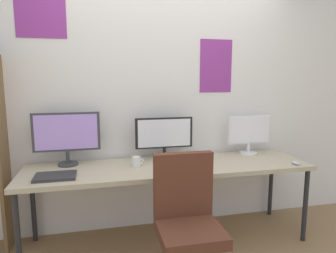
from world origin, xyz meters
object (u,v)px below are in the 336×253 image
monitor_center (164,136)px  keyboard_main (176,171)px  computer_mouse (296,163)px  office_chair (188,237)px  desk (169,170)px  coffee_mug (137,162)px  monitor_left (67,135)px  monitor_right (249,133)px  laptop_closed (55,176)px

monitor_center → keyboard_main: bearing=-90.0°
monitor_center → computer_mouse: bearing=-22.0°
office_chair → monitor_center: 1.06m
desk → computer_mouse: computer_mouse is taller
coffee_mug → desk: bearing=-5.0°
monitor_center → monitor_left: bearing=180.0°
monitor_left → coffee_mug: 0.67m
monitor_left → computer_mouse: (2.04, -0.46, -0.27)m
monitor_right → keyboard_main: 1.03m
monitor_center → monitor_right: bearing=-0.0°
monitor_left → keyboard_main: (0.90, -0.44, -0.27)m
monitor_right → keyboard_main: monitor_right is taller
monitor_left → keyboard_main: 1.04m
monitor_center → monitor_right: 0.90m
monitor_left → monitor_center: bearing=-0.0°
office_chair → monitor_left: size_ratio=1.68×
monitor_left → monitor_right: (1.80, -0.00, -0.06)m
monitor_right → computer_mouse: 0.56m
keyboard_main → office_chair: bearing=-93.3°
monitor_right → coffee_mug: bearing=-171.1°
desk → monitor_center: bearing=90.0°
office_chair → laptop_closed: (-0.94, 0.54, 0.35)m
monitor_left → monitor_right: bearing=-0.0°
laptop_closed → coffee_mug: 0.69m
desk → keyboard_main: size_ratio=7.43×
computer_mouse → laptop_closed: 2.11m
office_chair → monitor_left: 1.39m
monitor_center → computer_mouse: 1.25m
desk → monitor_right: monitor_right is taller
computer_mouse → coffee_mug: 1.46m
desk → laptop_closed: laptop_closed is taller
monitor_center → coffee_mug: bearing=-147.8°
monitor_center → coffee_mug: monitor_center is taller
office_chair → computer_mouse: bearing=20.3°
desk → office_chair: office_chair is taller
desk → monitor_center: size_ratio=4.59×
keyboard_main → coffee_mug: (-0.30, 0.26, 0.04)m
office_chair → keyboard_main: (0.03, 0.45, 0.35)m
monitor_right → keyboard_main: (-0.90, -0.44, -0.21)m
desk → computer_mouse: bearing=-12.3°
keyboard_main → laptop_closed: (-0.97, 0.09, 0.00)m
office_chair → keyboard_main: 0.57m
office_chair → monitor_right: monitor_right is taller
monitor_center → coffee_mug: (-0.30, -0.19, -0.19)m
monitor_right → monitor_center: bearing=180.0°
monitor_left → monitor_right: size_ratio=1.28×
monitor_left → computer_mouse: 2.10m
desk → computer_mouse: (1.14, -0.25, 0.06)m
monitor_right → coffee_mug: 1.22m
office_chair → keyboard_main: bearing=86.7°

